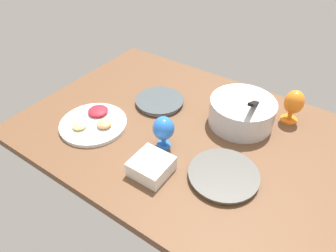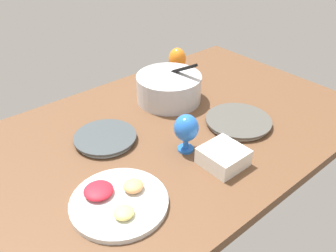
{
  "view_description": "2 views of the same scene",
  "coord_description": "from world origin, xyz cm",
  "px_view_note": "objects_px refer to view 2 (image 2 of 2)",
  "views": [
    {
      "loc": [
        46.96,
        -91.1,
        90.04
      ],
      "look_at": [
        -9.81,
        -8.47,
        6.29
      ],
      "focal_mm": 32.42,
      "sensor_mm": 36.0,
      "label": 1
    },
    {
      "loc": [
        -82.51,
        -91.4,
        82.11
      ],
      "look_at": [
        -8.59,
        -4.9,
        6.29
      ],
      "focal_mm": 38.13,
      "sensor_mm": 36.0,
      "label": 2
    }
  ],
  "objects_px": {
    "hurricane_glass_blue": "(186,129)",
    "hurricane_glass_orange": "(177,60)",
    "dinner_plate_left": "(105,138)",
    "fruit_platter": "(118,201)",
    "square_bowl_white": "(223,156)",
    "mixing_bowl": "(169,87)",
    "dinner_plate_right": "(238,121)"
  },
  "relations": [
    {
      "from": "mixing_bowl",
      "to": "fruit_platter",
      "type": "height_order",
      "value": "mixing_bowl"
    },
    {
      "from": "fruit_platter",
      "to": "hurricane_glass_blue",
      "type": "xyz_separation_m",
      "value": [
        0.35,
        0.07,
        0.08
      ]
    },
    {
      "from": "dinner_plate_right",
      "to": "mixing_bowl",
      "type": "height_order",
      "value": "mixing_bowl"
    },
    {
      "from": "hurricane_glass_blue",
      "to": "square_bowl_white",
      "type": "relative_size",
      "value": 1.06
    },
    {
      "from": "dinner_plate_right",
      "to": "hurricane_glass_blue",
      "type": "distance_m",
      "value": 0.3
    },
    {
      "from": "hurricane_glass_blue",
      "to": "mixing_bowl",
      "type": "bearing_deg",
      "value": 58.62
    },
    {
      "from": "dinner_plate_right",
      "to": "fruit_platter",
      "type": "height_order",
      "value": "fruit_platter"
    },
    {
      "from": "fruit_platter",
      "to": "hurricane_glass_blue",
      "type": "distance_m",
      "value": 0.36
    },
    {
      "from": "dinner_plate_left",
      "to": "square_bowl_white",
      "type": "bearing_deg",
      "value": -58.23
    },
    {
      "from": "square_bowl_white",
      "to": "hurricane_glass_orange",
      "type": "bearing_deg",
      "value": 61.51
    },
    {
      "from": "mixing_bowl",
      "to": "hurricane_glass_orange",
      "type": "relative_size",
      "value": 1.82
    },
    {
      "from": "dinner_plate_right",
      "to": "fruit_platter",
      "type": "relative_size",
      "value": 0.89
    },
    {
      "from": "hurricane_glass_blue",
      "to": "hurricane_glass_orange",
      "type": "xyz_separation_m",
      "value": [
        0.39,
        0.48,
        0.0
      ]
    },
    {
      "from": "fruit_platter",
      "to": "square_bowl_white",
      "type": "relative_size",
      "value": 2.14
    },
    {
      "from": "hurricane_glass_blue",
      "to": "square_bowl_white",
      "type": "distance_m",
      "value": 0.16
    },
    {
      "from": "dinner_plate_left",
      "to": "mixing_bowl",
      "type": "distance_m",
      "value": 0.41
    },
    {
      "from": "dinner_plate_right",
      "to": "dinner_plate_left",
      "type": "bearing_deg",
      "value": 152.04
    },
    {
      "from": "dinner_plate_right",
      "to": "square_bowl_white",
      "type": "xyz_separation_m",
      "value": [
        -0.24,
        -0.13,
        0.02
      ]
    },
    {
      "from": "hurricane_glass_blue",
      "to": "dinner_plate_left",
      "type": "bearing_deg",
      "value": 128.87
    },
    {
      "from": "fruit_platter",
      "to": "hurricane_glass_blue",
      "type": "relative_size",
      "value": 2.03
    },
    {
      "from": "dinner_plate_right",
      "to": "mixing_bowl",
      "type": "distance_m",
      "value": 0.36
    },
    {
      "from": "hurricane_glass_blue",
      "to": "hurricane_glass_orange",
      "type": "bearing_deg",
      "value": 51.27
    },
    {
      "from": "dinner_plate_left",
      "to": "hurricane_glass_orange",
      "type": "xyz_separation_m",
      "value": [
        0.58,
        0.23,
        0.08
      ]
    },
    {
      "from": "dinner_plate_left",
      "to": "fruit_platter",
      "type": "xyz_separation_m",
      "value": [
        -0.15,
        -0.31,
        0.0
      ]
    },
    {
      "from": "dinner_plate_left",
      "to": "square_bowl_white",
      "type": "xyz_separation_m",
      "value": [
        0.24,
        -0.39,
        0.02
      ]
    },
    {
      "from": "dinner_plate_left",
      "to": "fruit_platter",
      "type": "bearing_deg",
      "value": -115.69
    },
    {
      "from": "dinner_plate_left",
      "to": "hurricane_glass_blue",
      "type": "bearing_deg",
      "value": -51.13
    },
    {
      "from": "dinner_plate_right",
      "to": "mixing_bowl",
      "type": "xyz_separation_m",
      "value": [
        -0.09,
        0.34,
        0.05
      ]
    },
    {
      "from": "dinner_plate_right",
      "to": "square_bowl_white",
      "type": "distance_m",
      "value": 0.28
    },
    {
      "from": "square_bowl_white",
      "to": "dinner_plate_left",
      "type": "bearing_deg",
      "value": 121.77
    },
    {
      "from": "fruit_platter",
      "to": "square_bowl_white",
      "type": "height_order",
      "value": "square_bowl_white"
    },
    {
      "from": "mixing_bowl",
      "to": "hurricane_glass_blue",
      "type": "height_order",
      "value": "mixing_bowl"
    }
  ]
}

